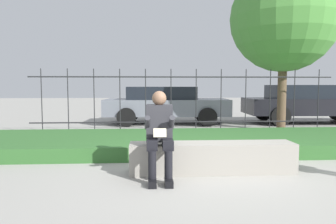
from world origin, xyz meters
TOP-DOWN VIEW (x-y plane):
  - ground_plane at (0.00, 0.00)m, footprint 60.00×60.00m
  - stone_bench at (0.02, 0.00)m, footprint 2.53×0.48m
  - person_seated_reader at (-0.80, -0.27)m, footprint 0.42×0.73m
  - grass_berm at (0.00, 1.97)m, footprint 10.15×2.53m
  - iron_fence at (0.00, 3.82)m, footprint 8.15×0.03m
  - car_parked_right at (4.81, 6.36)m, footprint 4.69×2.15m
  - car_parked_center at (-0.34, 6.54)m, footprint 4.33×2.15m
  - tree_behind_fence at (2.94, 4.38)m, footprint 3.06×3.06m

SIDE VIEW (x-z plane):
  - ground_plane at x=0.00m, z-range 0.00..0.00m
  - grass_berm at x=0.00m, z-range 0.00..0.26m
  - stone_bench at x=0.02m, z-range -0.03..0.44m
  - person_seated_reader at x=-0.80m, z-range 0.06..1.32m
  - car_parked_center at x=-0.34m, z-range 0.05..1.35m
  - car_parked_right at x=4.81m, z-range 0.06..1.41m
  - iron_fence at x=0.00m, z-range 0.04..1.82m
  - tree_behind_fence at x=2.94m, z-range 0.85..5.63m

